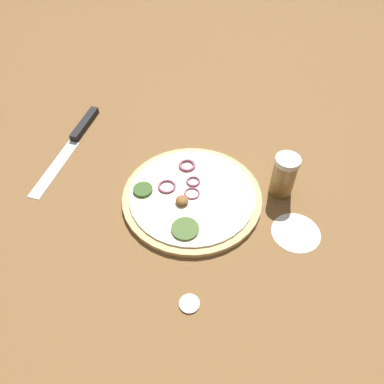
{
  "coord_description": "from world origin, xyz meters",
  "views": [
    {
      "loc": [
        -0.17,
        0.49,
        0.62
      ],
      "look_at": [
        0.0,
        0.0,
        0.02
      ],
      "focal_mm": 35.0,
      "sensor_mm": 36.0,
      "label": 1
    }
  ],
  "objects_px": {
    "pizza": "(191,196)",
    "spice_jar": "(284,175)",
    "knife": "(78,134)",
    "loose_cap": "(189,303)"
  },
  "relations": [
    {
      "from": "pizza",
      "to": "loose_cap",
      "type": "bearing_deg",
      "value": 108.47
    },
    {
      "from": "pizza",
      "to": "spice_jar",
      "type": "relative_size",
      "value": 3.03
    },
    {
      "from": "knife",
      "to": "loose_cap",
      "type": "distance_m",
      "value": 0.53
    },
    {
      "from": "knife",
      "to": "loose_cap",
      "type": "relative_size",
      "value": 8.85
    },
    {
      "from": "spice_jar",
      "to": "loose_cap",
      "type": "bearing_deg",
      "value": 72.17
    },
    {
      "from": "pizza",
      "to": "knife",
      "type": "bearing_deg",
      "value": -16.96
    },
    {
      "from": "spice_jar",
      "to": "loose_cap",
      "type": "distance_m",
      "value": 0.33
    },
    {
      "from": "pizza",
      "to": "loose_cap",
      "type": "relative_size",
      "value": 8.3
    },
    {
      "from": "knife",
      "to": "spice_jar",
      "type": "relative_size",
      "value": 3.23
    },
    {
      "from": "knife",
      "to": "spice_jar",
      "type": "height_order",
      "value": "spice_jar"
    }
  ]
}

